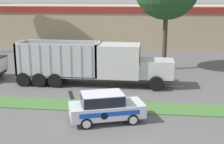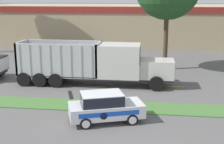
# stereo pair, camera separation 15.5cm
# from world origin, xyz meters

# --- Properties ---
(grass_verge) EXTENTS (120.00, 2.06, 0.06)m
(grass_verge) POSITION_xyz_m (0.00, 7.02, 0.03)
(grass_verge) COLOR #477538
(grass_verge) RESTS_ON ground_plane
(centre_line_3) EXTENTS (2.40, 0.14, 0.01)m
(centre_line_3) POSITION_xyz_m (-8.92, 12.05, 0.00)
(centre_line_3) COLOR yellow
(centre_line_3) RESTS_ON ground_plane
(centre_line_4) EXTENTS (2.40, 0.14, 0.01)m
(centre_line_4) POSITION_xyz_m (-3.52, 12.05, 0.00)
(centre_line_4) COLOR yellow
(centre_line_4) RESTS_ON ground_plane
(centre_line_5) EXTENTS (2.40, 0.14, 0.01)m
(centre_line_5) POSITION_xyz_m (1.88, 12.05, 0.00)
(centre_line_5) COLOR yellow
(centre_line_5) RESTS_ON ground_plane
(dump_truck_mid) EXTENTS (11.95, 2.63, 3.56)m
(dump_truck_mid) POSITION_xyz_m (-2.83, 11.90, 1.62)
(dump_truck_mid) COLOR black
(dump_truck_mid) RESTS_ON ground_plane
(rally_car) EXTENTS (4.37, 2.96, 1.66)m
(rally_car) POSITION_xyz_m (-1.94, 4.71, 0.83)
(rally_car) COLOR silver
(rally_car) RESTS_ON ground_plane
(store_building_backdrop) EXTENTS (36.46, 12.10, 5.43)m
(store_building_backdrop) POSITION_xyz_m (-4.47, 34.68, 2.72)
(store_building_backdrop) COLOR tan
(store_building_backdrop) RESTS_ON ground_plane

